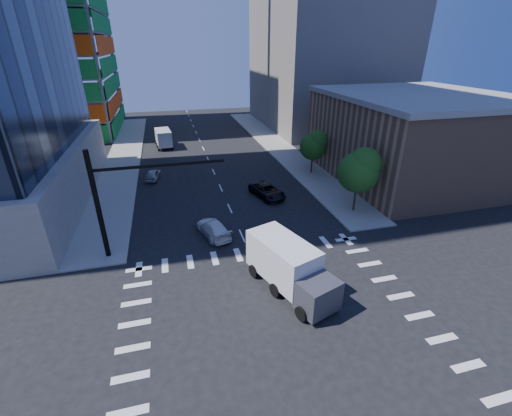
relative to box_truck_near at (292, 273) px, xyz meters
name	(u,v)px	position (x,y,z in m)	size (l,w,h in m)	color
ground	(284,331)	(-1.75, -3.50, -1.59)	(160.00, 160.00, 0.00)	black
road_markings	(284,331)	(-1.75, -3.50, -1.58)	(20.00, 20.00, 0.01)	silver
sidewalk_ne	(277,146)	(10.75, 36.50, -1.51)	(5.00, 60.00, 0.15)	gray
sidewalk_nw	(124,157)	(-14.25, 36.50, -1.51)	(5.00, 60.00, 0.15)	gray
commercial_building	(415,136)	(23.25, 18.50, 3.73)	(20.50, 22.50, 10.60)	#9C765A
bg_building_ne	(325,54)	(25.25, 51.50, 12.41)	(24.00, 30.00, 28.00)	slate
signal_mast_nw	(116,194)	(-11.74, 8.00, 3.91)	(10.20, 0.40, 9.00)	black
tree_south	(360,170)	(10.88, 10.41, 3.10)	(4.16, 4.16, 6.82)	#382316
tree_north	(314,145)	(11.18, 22.41, 2.40)	(3.54, 3.52, 5.78)	#382316
car_nb_far	(267,191)	(3.02, 16.52, -0.85)	(2.44, 5.29, 1.47)	black
car_sb_near	(213,228)	(-4.25, 9.32, -0.88)	(1.97, 4.84, 1.41)	white
car_sb_mid	(153,175)	(-9.77, 25.64, -0.94)	(1.53, 3.80, 1.29)	#A9ACB0
box_truck_near	(292,273)	(0.00, 0.00, 0.00)	(5.00, 7.41, 3.58)	black
box_truck_far	(163,139)	(-8.13, 41.49, -0.24)	(3.03, 6.02, 3.05)	black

